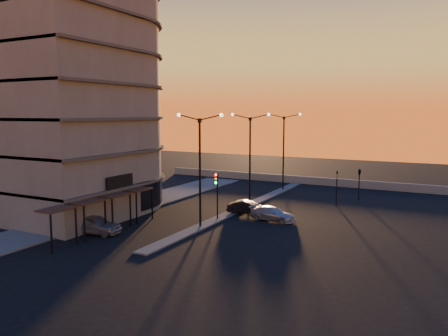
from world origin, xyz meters
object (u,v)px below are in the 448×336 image
traffic_light_main (217,188)px  car_sedan (248,208)px  car_hatchback (95,224)px  streetlamp_mid (250,151)px  car_wagon (273,214)px

traffic_light_main → car_sedan: traffic_light_main is taller
car_hatchback → car_sedan: (8.00, 11.69, -0.12)m
streetlamp_mid → car_hatchback: size_ratio=2.18×
streetlamp_mid → car_hatchback: streetlamp_mid is taller
traffic_light_main → streetlamp_mid: bearing=90.0°
streetlamp_mid → car_hatchback: bearing=-112.8°
traffic_light_main → car_wagon: (4.50, 2.17, -2.28)m
car_wagon → traffic_light_main: bearing=121.6°
streetlamp_mid → traffic_light_main: bearing=-90.0°
streetlamp_mid → car_hatchback: (-6.50, -15.46, -4.85)m
car_hatchback → car_sedan: car_hatchback is taller
car_sedan → car_wagon: bearing=-120.2°
traffic_light_main → car_hatchback: (-6.50, -8.34, -2.14)m
streetlamp_mid → car_sedan: (1.50, -3.77, -4.97)m
traffic_light_main → car_wagon: bearing=25.7°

